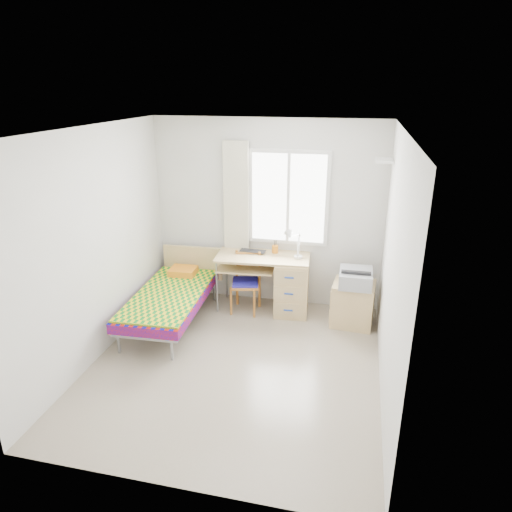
# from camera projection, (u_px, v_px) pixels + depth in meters

# --- Properties ---
(floor) EXTENTS (3.50, 3.50, 0.00)m
(floor) POSITION_uv_depth(u_px,v_px,m) (235.00, 364.00, 5.21)
(floor) COLOR #BCAD93
(floor) RESTS_ON ground
(ceiling) EXTENTS (3.50, 3.50, 0.00)m
(ceiling) POSITION_uv_depth(u_px,v_px,m) (231.00, 129.00, 4.29)
(ceiling) COLOR white
(ceiling) RESTS_ON wall_back
(wall_back) EXTENTS (3.20, 0.00, 3.20)m
(wall_back) POSITION_uv_depth(u_px,v_px,m) (267.00, 214.00, 6.35)
(wall_back) COLOR silver
(wall_back) RESTS_ON ground
(wall_left) EXTENTS (0.00, 3.50, 3.50)m
(wall_left) POSITION_uv_depth(u_px,v_px,m) (95.00, 247.00, 5.08)
(wall_left) COLOR silver
(wall_left) RESTS_ON ground
(wall_right) EXTENTS (0.00, 3.50, 3.50)m
(wall_right) POSITION_uv_depth(u_px,v_px,m) (392.00, 271.00, 4.42)
(wall_right) COLOR silver
(wall_right) RESTS_ON ground
(window) EXTENTS (1.10, 0.04, 1.30)m
(window) POSITION_uv_depth(u_px,v_px,m) (288.00, 198.00, 6.17)
(window) COLOR white
(window) RESTS_ON wall_back
(curtain) EXTENTS (0.35, 0.05, 1.70)m
(curtain) POSITION_uv_depth(u_px,v_px,m) (236.00, 203.00, 6.32)
(curtain) COLOR beige
(curtain) RESTS_ON wall_back
(floating_shelf) EXTENTS (0.20, 0.32, 0.03)m
(floating_shelf) POSITION_uv_depth(u_px,v_px,m) (384.00, 160.00, 5.42)
(floating_shelf) COLOR white
(floating_shelf) RESTS_ON wall_right
(bed) EXTENTS (0.93, 1.86, 0.79)m
(bed) POSITION_uv_depth(u_px,v_px,m) (172.00, 295.00, 6.02)
(bed) COLOR gray
(bed) RESTS_ON floor
(desk) EXTENTS (1.31, 0.68, 0.80)m
(desk) POSITION_uv_depth(u_px,v_px,m) (287.00, 283.00, 6.30)
(desk) COLOR tan
(desk) RESTS_ON floor
(chair) EXTENTS (0.44, 0.44, 0.85)m
(chair) POSITION_uv_depth(u_px,v_px,m) (247.00, 278.00, 6.32)
(chair) COLOR #A56520
(chair) RESTS_ON floor
(cabinet) EXTENTS (0.57, 0.52, 0.58)m
(cabinet) POSITION_uv_depth(u_px,v_px,m) (353.00, 304.00, 6.00)
(cabinet) COLOR #DDB171
(cabinet) RESTS_ON floor
(printer) EXTENTS (0.41, 0.48, 0.20)m
(printer) POSITION_uv_depth(u_px,v_px,m) (356.00, 277.00, 5.83)
(printer) COLOR #94979B
(printer) RESTS_ON cabinet
(laptop) EXTENTS (0.37, 0.25, 0.03)m
(laptop) POSITION_uv_depth(u_px,v_px,m) (252.00, 253.00, 6.31)
(laptop) COLOR black
(laptop) RESTS_ON desk
(pen_cup) EXTENTS (0.11, 0.11, 0.11)m
(pen_cup) POSITION_uv_depth(u_px,v_px,m) (275.00, 249.00, 6.34)
(pen_cup) COLOR orange
(pen_cup) RESTS_ON desk
(task_lamp) EXTENTS (0.24, 0.33, 0.45)m
(task_lamp) POSITION_uv_depth(u_px,v_px,m) (293.00, 241.00, 5.96)
(task_lamp) COLOR white
(task_lamp) RESTS_ON desk
(book) EXTENTS (0.19, 0.25, 0.02)m
(book) POSITION_uv_depth(u_px,v_px,m) (246.00, 268.00, 6.38)
(book) COLOR gray
(book) RESTS_ON desk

